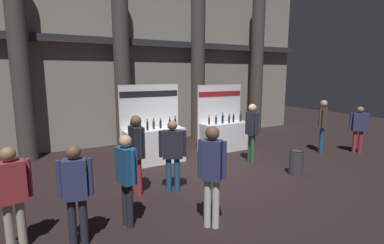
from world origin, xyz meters
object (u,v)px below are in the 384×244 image
at_px(exhibitor_booth_0, 154,143).
at_px(visitor_2, 76,188).
at_px(exhibitor_booth_1, 224,134).
at_px(visitor_6, 127,173).
at_px(visitor_9, 173,150).
at_px(visitor_8, 252,128).
at_px(visitor_1, 12,190).
at_px(visitor_0, 137,147).
at_px(visitor_4, 212,168).
at_px(visitor_3, 323,121).
at_px(trash_bin, 296,162).
at_px(visitor_5, 359,125).

height_order(exhibitor_booth_0, visitor_2, exhibitor_booth_0).
xyz_separation_m(exhibitor_booth_1, visitor_6, (-4.48, -3.41, 0.38)).
bearing_deg(visitor_9, visitor_6, -119.24).
xyz_separation_m(exhibitor_booth_0, visitor_8, (2.57, -1.39, 0.45)).
relative_size(visitor_1, visitor_8, 0.91).
distance_m(visitor_0, visitor_2, 2.06).
bearing_deg(visitor_4, visitor_2, 30.25).
height_order(visitor_0, visitor_9, visitor_0).
height_order(visitor_8, visitor_9, visitor_8).
bearing_deg(exhibitor_booth_1, visitor_3, -34.28).
height_order(visitor_1, visitor_4, visitor_4).
bearing_deg(exhibitor_booth_1, visitor_2, -145.74).
distance_m(exhibitor_booth_1, trash_bin, 3.02).
bearing_deg(visitor_0, visitor_8, 97.88).
bearing_deg(visitor_3, trash_bin, 163.62).
height_order(visitor_4, visitor_6, visitor_4).
distance_m(visitor_0, visitor_8, 3.81).
xyz_separation_m(exhibitor_booth_1, trash_bin, (0.21, -3.00, -0.25)).
xyz_separation_m(visitor_4, visitor_9, (0.08, 1.72, -0.09)).
relative_size(visitor_2, visitor_6, 0.98).
height_order(visitor_0, visitor_8, visitor_8).
height_order(visitor_5, visitor_8, visitor_8).
relative_size(visitor_1, visitor_6, 0.99).
relative_size(visitor_2, visitor_5, 1.03).
height_order(visitor_6, visitor_8, visitor_8).
distance_m(exhibitor_booth_0, visitor_5, 6.86).
bearing_deg(visitor_8, visitor_2, -59.59).
height_order(visitor_0, visitor_2, visitor_0).
relative_size(visitor_0, visitor_4, 0.99).
bearing_deg(visitor_9, trash_bin, 15.44).
bearing_deg(trash_bin, visitor_8, 102.73).
distance_m(trash_bin, visitor_5, 3.65).
distance_m(visitor_2, visitor_4, 2.18).
xyz_separation_m(exhibitor_booth_1, visitor_1, (-6.17, -3.30, 0.37)).
relative_size(visitor_0, visitor_8, 1.00).
distance_m(exhibitor_booth_1, visitor_5, 4.52).
distance_m(exhibitor_booth_1, visitor_4, 5.28).
relative_size(exhibitor_booth_0, visitor_3, 1.31).
bearing_deg(trash_bin, visitor_3, 24.51).
distance_m(exhibitor_booth_0, visitor_6, 3.71).
bearing_deg(visitor_6, visitor_0, 140.93).
bearing_deg(visitor_2, exhibitor_booth_1, 47.68).
relative_size(visitor_2, visitor_9, 0.98).
relative_size(visitor_0, visitor_1, 1.10).
distance_m(trash_bin, visitor_6, 4.74).
bearing_deg(visitor_2, visitor_8, 34.96).
relative_size(visitor_6, visitor_9, 1.00).
xyz_separation_m(exhibitor_booth_0, visitor_2, (-2.64, -3.45, 0.34)).
height_order(exhibitor_booth_0, trash_bin, exhibitor_booth_0).
xyz_separation_m(visitor_0, visitor_4, (0.66, -1.99, 0.00)).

